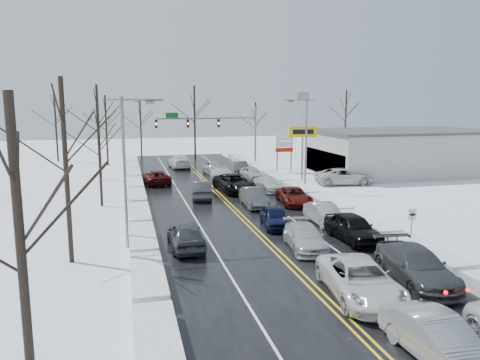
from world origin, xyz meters
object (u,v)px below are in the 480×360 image
object	(u,v)px
tires_plus_sign	(303,135)
flagpole	(297,121)
traffic_signal_mast	(218,126)
oncoming_car_0	(202,198)
dealership_building	(401,152)

from	to	relation	value
tires_plus_sign	flagpole	bearing A→B (deg)	71.56
traffic_signal_mast	oncoming_car_0	xyz separation A→B (m)	(-5.31, -18.91, -5.48)
dealership_building	traffic_signal_mast	bearing A→B (deg)	154.05
tires_plus_sign	dealership_building	size ratio (longest dim) A/B	0.29
traffic_signal_mast	dealership_building	bearing A→B (deg)	-25.95
flagpole	dealership_building	xyz separation A→B (m)	(8.80, -12.00, -3.27)
dealership_building	tires_plus_sign	bearing A→B (deg)	-171.53
traffic_signal_mast	flagpole	xyz separation A→B (m)	(11.72, 2.01, 0.45)
tires_plus_sign	flagpole	xyz separation A→B (m)	(4.67, 14.01, 0.93)
oncoming_car_0	flagpole	bearing A→B (deg)	-122.35
oncoming_car_0	tires_plus_sign	bearing A→B (deg)	-143.98
flagpole	dealership_building	world-z (taller)	flagpole
traffic_signal_mast	flagpole	distance (m)	11.90
tires_plus_sign	flagpole	world-z (taller)	flagpole
tires_plus_sign	flagpole	distance (m)	14.79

